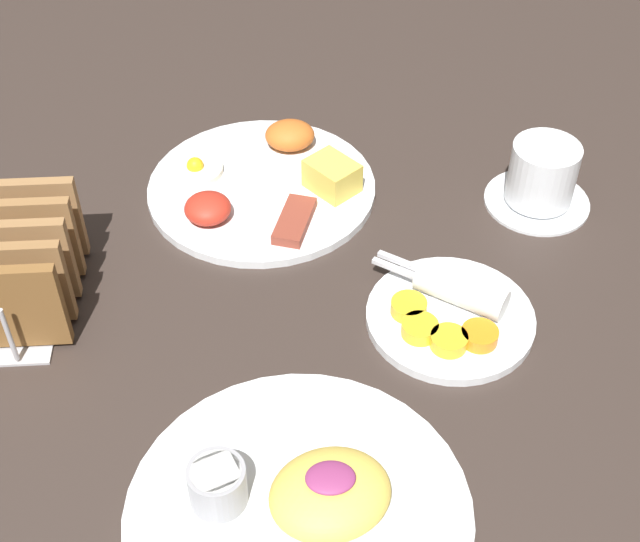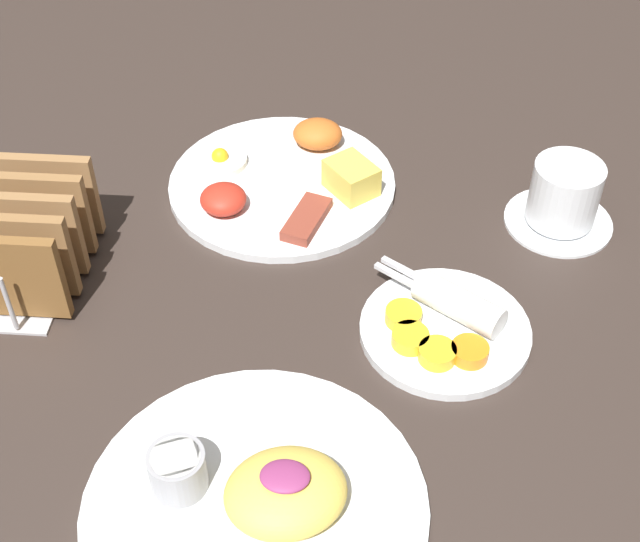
# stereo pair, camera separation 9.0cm
# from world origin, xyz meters

# --- Properties ---
(ground_plane) EXTENTS (3.00, 3.00, 0.00)m
(ground_plane) POSITION_xyz_m (0.00, 0.00, 0.00)
(ground_plane) COLOR #332823
(plate_breakfast) EXTENTS (0.26, 0.26, 0.05)m
(plate_breakfast) POSITION_xyz_m (0.01, 0.21, 0.01)
(plate_breakfast) COLOR white
(plate_breakfast) RESTS_ON ground_plane
(plate_condiments) EXTENTS (0.17, 0.17, 0.04)m
(plate_condiments) POSITION_xyz_m (0.19, -0.01, 0.01)
(plate_condiments) COLOR white
(plate_condiments) RESTS_ON ground_plane
(plate_foreground) EXTENTS (0.29, 0.29, 0.06)m
(plate_foreground) POSITION_xyz_m (0.03, -0.21, 0.01)
(plate_foreground) COLOR white
(plate_foreground) RESTS_ON ground_plane
(toast_rack) EXTENTS (0.10, 0.18, 0.10)m
(toast_rack) POSITION_xyz_m (-0.23, 0.05, 0.05)
(toast_rack) COLOR #B7B7BC
(toast_rack) RESTS_ON ground_plane
(coffee_cup) EXTENTS (0.12, 0.12, 0.08)m
(coffee_cup) POSITION_xyz_m (0.32, 0.17, 0.04)
(coffee_cup) COLOR white
(coffee_cup) RESTS_ON ground_plane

